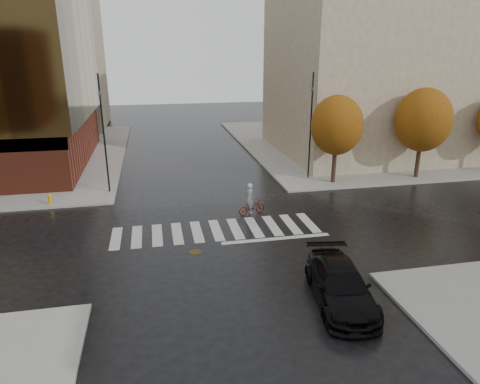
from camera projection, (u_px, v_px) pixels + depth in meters
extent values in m
plane|color=black|center=(218.00, 234.00, 23.75)|extent=(120.00, 120.00, 0.00)
cube|color=gray|center=(376.00, 141.00, 47.24)|extent=(30.00, 30.00, 0.15)
cube|color=silver|center=(216.00, 230.00, 24.21)|extent=(12.00, 3.00, 0.01)
cube|color=gray|center=(368.00, 56.00, 39.87)|extent=(16.00, 16.00, 18.00)
cube|color=gray|center=(39.00, 45.00, 51.80)|extent=(14.00, 12.00, 20.00)
cylinder|color=black|center=(334.00, 164.00, 32.04)|extent=(0.32, 0.32, 2.80)
ellipsoid|color=#8F4F0D|center=(337.00, 125.00, 31.11)|extent=(3.80, 3.80, 4.37)
cylinder|color=black|center=(418.00, 159.00, 33.38)|extent=(0.32, 0.32, 2.80)
ellipsoid|color=#8F4F0D|center=(423.00, 120.00, 32.39)|extent=(4.20, 4.20, 4.83)
imported|color=black|center=(340.00, 285.00, 17.16)|extent=(2.88, 5.49, 1.52)
imported|color=maroon|center=(252.00, 207.00, 26.40)|extent=(1.88, 1.05, 0.94)
imported|color=#A1A5AA|center=(250.00, 198.00, 26.19)|extent=(0.62, 0.79, 1.90)
cylinder|color=black|center=(104.00, 135.00, 29.03)|extent=(0.12, 0.12, 8.10)
imported|color=black|center=(99.00, 91.00, 28.10)|extent=(0.22, 0.18, 1.01)
cylinder|color=black|center=(311.00, 127.00, 32.43)|extent=(0.12, 0.12, 8.01)
imported|color=black|center=(313.00, 87.00, 31.50)|extent=(0.21, 0.24, 1.00)
cylinder|color=orange|center=(50.00, 200.00, 27.73)|extent=(0.23, 0.23, 0.58)
sphere|color=orange|center=(49.00, 196.00, 27.64)|extent=(0.25, 0.25, 0.25)
cylinder|color=#4F421C|center=(195.00, 252.00, 21.61)|extent=(0.85, 0.85, 0.01)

